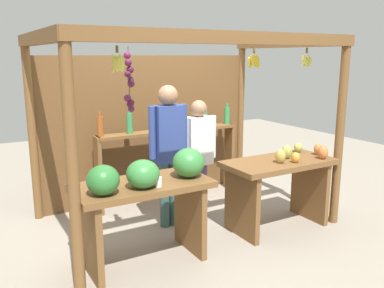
# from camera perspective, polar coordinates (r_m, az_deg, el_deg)

# --- Properties ---
(ground_plane) EXTENTS (12.00, 12.00, 0.00)m
(ground_plane) POSITION_cam_1_polar(r_m,az_deg,el_deg) (5.13, -1.09, -10.48)
(ground_plane) COLOR gray
(ground_plane) RESTS_ON ground
(market_stall) EXTENTS (3.20, 2.03, 2.20)m
(market_stall) POSITION_cam_1_polar(r_m,az_deg,el_deg) (5.16, -3.51, 4.58)
(market_stall) COLOR brown
(market_stall) RESTS_ON ground
(fruit_counter_left) EXTENTS (1.34, 0.64, 1.10)m
(fruit_counter_left) POSITION_cam_1_polar(r_m,az_deg,el_deg) (3.89, -6.39, -6.63)
(fruit_counter_left) COLOR brown
(fruit_counter_left) RESTS_ON ground
(fruit_counter_right) EXTENTS (1.29, 0.64, 0.97)m
(fruit_counter_right) POSITION_cam_1_polar(r_m,az_deg,el_deg) (4.85, 12.19, -4.55)
(fruit_counter_right) COLOR brown
(fruit_counter_right) RESTS_ON ground
(bottle_shelf_unit) EXTENTS (2.05, 0.22, 1.34)m
(bottle_shelf_unit) POSITION_cam_1_polar(r_m,az_deg,el_deg) (5.58, -3.22, 0.01)
(bottle_shelf_unit) COLOR brown
(bottle_shelf_unit) RESTS_ON ground
(vendor_man) EXTENTS (0.48, 0.23, 1.66)m
(vendor_man) POSITION_cam_1_polar(r_m,az_deg,el_deg) (4.68, -3.29, 0.11)
(vendor_man) COLOR #355651
(vendor_man) RESTS_ON ground
(vendor_woman) EXTENTS (0.48, 0.20, 1.47)m
(vendor_woman) POSITION_cam_1_polar(r_m,az_deg,el_deg) (4.95, 0.93, -0.77)
(vendor_woman) COLOR #554373
(vendor_woman) RESTS_ON ground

